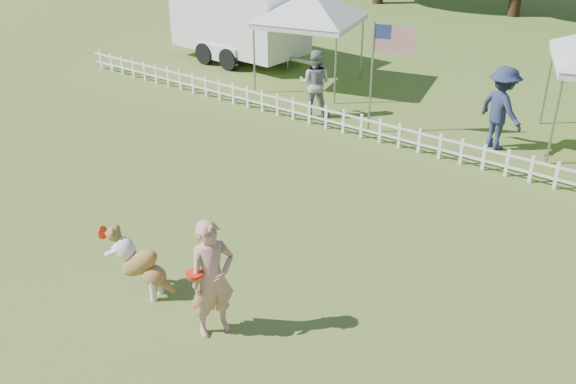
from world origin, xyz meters
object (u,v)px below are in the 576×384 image
object	(u,v)px
flag_pole	(371,79)
spectator_b	(501,108)
spectator_a	(315,83)
frisbee_on_turf	(200,304)
dog	(141,263)
handler	(212,279)
cargo_trailer	(240,24)
canopy_tent_left	(310,40)

from	to	relation	value
flag_pole	spectator_b	xyz separation A→B (m)	(2.83, 0.92, -0.38)
spectator_b	spectator_a	bearing A→B (deg)	38.09
frisbee_on_turf	dog	bearing A→B (deg)	-161.70
frisbee_on_turf	handler	bearing A→B (deg)	-26.69
spectator_a	spectator_b	distance (m)	4.61
frisbee_on_turf	cargo_trailer	distance (m)	13.29
cargo_trailer	flag_pole	size ratio (longest dim) A/B	2.02
spectator_a	spectator_b	xyz separation A→B (m)	(4.55, 0.72, 0.10)
dog	cargo_trailer	xyz separation A→B (m)	(-7.21, 10.76, 0.64)
frisbee_on_turf	flag_pole	bearing A→B (deg)	101.16
handler	spectator_a	world-z (taller)	handler
flag_pole	spectator_a	xyz separation A→B (m)	(-1.72, 0.21, -0.48)
handler	cargo_trailer	distance (m)	13.82
dog	spectator_a	bearing A→B (deg)	89.79
dog	flag_pole	world-z (taller)	flag_pole
handler	cargo_trailer	xyz separation A→B (m)	(-8.67, 10.75, 0.31)
dog	frisbee_on_turf	world-z (taller)	dog
handler	spectator_a	distance (m)	8.76
dog	canopy_tent_left	distance (m)	10.58
canopy_tent_left	spectator_a	bearing A→B (deg)	-65.54
cargo_trailer	spectator_a	distance (m)	5.68
handler	cargo_trailer	world-z (taller)	cargo_trailer
flag_pole	spectator_b	bearing A→B (deg)	-3.30
handler	spectator_b	xyz separation A→B (m)	(0.79, 8.63, 0.08)
flag_pole	dog	bearing A→B (deg)	-107.10
dog	frisbee_on_turf	size ratio (longest dim) A/B	5.05
spectator_a	cargo_trailer	bearing A→B (deg)	-49.20
canopy_tent_left	cargo_trailer	world-z (taller)	canopy_tent_left
flag_pole	spectator_a	distance (m)	1.80
flag_pole	frisbee_on_turf	bearing A→B (deg)	-100.20
cargo_trailer	spectator_a	bearing A→B (deg)	-26.81
flag_pole	spectator_b	distance (m)	3.00
canopy_tent_left	spectator_b	bearing A→B (deg)	-24.88
canopy_tent_left	flag_pole	world-z (taller)	canopy_tent_left
frisbee_on_turf	flag_pole	xyz separation A→B (m)	(-1.46, 7.43, 1.32)
cargo_trailer	flag_pole	world-z (taller)	flag_pole
dog	flag_pole	size ratio (longest dim) A/B	0.41
dog	spectator_a	xyz separation A→B (m)	(-2.29, 7.93, 0.31)
dog	cargo_trailer	bearing A→B (deg)	107.46
frisbee_on_turf	spectator_a	distance (m)	8.31
spectator_a	flag_pole	bearing A→B (deg)	153.98
dog	spectator_b	bearing A→B (deg)	59.01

